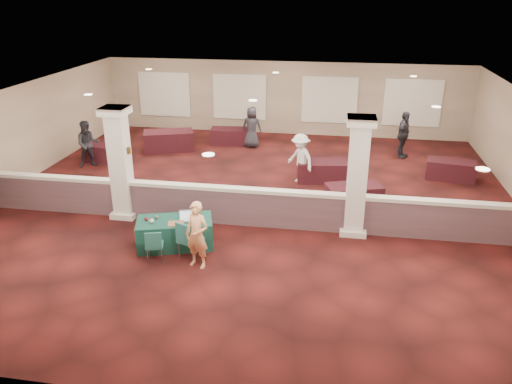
% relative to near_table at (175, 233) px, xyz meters
% --- Properties ---
extents(ground, '(16.00, 16.00, 0.00)m').
position_rel_near_table_xyz_m(ground, '(1.50, 3.00, -0.36)').
color(ground, '#491412').
rests_on(ground, ground).
extents(wall_back, '(16.00, 0.04, 3.20)m').
position_rel_near_table_xyz_m(wall_back, '(1.50, 11.00, 1.24)').
color(wall_back, '#807158').
rests_on(wall_back, ground).
extents(wall_front, '(16.00, 0.04, 3.20)m').
position_rel_near_table_xyz_m(wall_front, '(1.50, -5.00, 1.24)').
color(wall_front, '#807158').
rests_on(wall_front, ground).
extents(wall_left, '(0.04, 16.00, 3.20)m').
position_rel_near_table_xyz_m(wall_left, '(-6.50, 3.00, 1.24)').
color(wall_left, '#807158').
rests_on(wall_left, ground).
extents(ceiling, '(16.00, 16.00, 0.02)m').
position_rel_near_table_xyz_m(ceiling, '(1.50, 3.00, 2.84)').
color(ceiling, silver).
rests_on(ceiling, wall_back).
extents(partition_wall, '(15.60, 0.28, 1.10)m').
position_rel_near_table_xyz_m(partition_wall, '(1.50, 1.50, 0.21)').
color(partition_wall, '#543941').
rests_on(partition_wall, ground).
extents(column_left, '(0.72, 0.72, 3.20)m').
position_rel_near_table_xyz_m(column_left, '(-2.00, 1.50, 1.27)').
color(column_left, white).
rests_on(column_left, ground).
extents(column_right, '(0.72, 0.72, 3.20)m').
position_rel_near_table_xyz_m(column_right, '(4.50, 1.50, 1.27)').
color(column_right, white).
rests_on(column_right, ground).
extents(sconce_left, '(0.12, 0.12, 0.18)m').
position_rel_near_table_xyz_m(sconce_left, '(-2.28, 1.50, 1.64)').
color(sconce_left, brown).
rests_on(sconce_left, column_left).
extents(sconce_right, '(0.12, 0.12, 0.18)m').
position_rel_near_table_xyz_m(sconce_right, '(-1.72, 1.50, 1.64)').
color(sconce_right, brown).
rests_on(sconce_right, column_left).
extents(near_table, '(2.08, 1.45, 0.72)m').
position_rel_near_table_xyz_m(near_table, '(0.00, 0.00, 0.00)').
color(near_table, '#0E3430').
rests_on(near_table, ground).
extents(conf_chair_main, '(0.65, 0.65, 1.00)m').
position_rel_near_table_xyz_m(conf_chair_main, '(0.54, -0.63, 0.23)').
color(conf_chair_main, '#205E5F').
rests_on(conf_chair_main, ground).
extents(conf_chair_side, '(0.51, 0.51, 0.82)m').
position_rel_near_table_xyz_m(conf_chair_side, '(-0.24, -0.85, 0.13)').
color(conf_chair_side, '#205E5F').
rests_on(conf_chair_side, ground).
extents(woman, '(0.68, 0.56, 1.64)m').
position_rel_near_table_xyz_m(woman, '(0.85, -0.88, 0.46)').
color(woman, '#EC9966').
rests_on(woman, ground).
extents(far_table_front_left, '(1.66, 0.92, 0.65)m').
position_rel_near_table_xyz_m(far_table_front_left, '(-4.62, 6.00, -0.04)').
color(far_table_front_left, black).
rests_on(far_table_front_left, ground).
extents(far_table_front_center, '(1.79, 1.06, 0.69)m').
position_rel_near_table_xyz_m(far_table_front_center, '(3.50, 5.30, -0.02)').
color(far_table_front_center, black).
rests_on(far_table_front_center, ground).
extents(far_table_front_right, '(1.81, 1.32, 0.66)m').
position_rel_near_table_xyz_m(far_table_front_right, '(4.53, 3.33, -0.03)').
color(far_table_front_right, black).
rests_on(far_table_front_right, ground).
extents(far_table_back_left, '(2.16, 1.57, 0.79)m').
position_rel_near_table_xyz_m(far_table_back_left, '(-2.79, 7.72, 0.03)').
color(far_table_back_left, black).
rests_on(far_table_back_left, ground).
extents(far_table_back_center, '(1.71, 0.97, 0.66)m').
position_rel_near_table_xyz_m(far_table_back_center, '(-0.50, 9.00, -0.03)').
color(far_table_back_center, black).
rests_on(far_table_back_center, ground).
extents(far_table_back_right, '(1.72, 1.07, 0.65)m').
position_rel_near_table_xyz_m(far_table_back_right, '(7.86, 6.20, -0.04)').
color(far_table_back_right, black).
rests_on(far_table_back_right, ground).
extents(attendee_a, '(0.95, 0.81, 1.73)m').
position_rel_near_table_xyz_m(attendee_a, '(-5.00, 5.32, 0.50)').
color(attendee_a, black).
rests_on(attendee_a, ground).
extents(attendee_b, '(1.13, 1.10, 1.69)m').
position_rel_near_table_xyz_m(attendee_b, '(2.76, 5.03, 0.48)').
color(attendee_b, '#BBBAB6').
rests_on(attendee_b, ground).
extents(attendee_c, '(0.93, 1.18, 1.81)m').
position_rel_near_table_xyz_m(attendee_c, '(6.44, 8.36, 0.54)').
color(attendee_c, black).
rests_on(attendee_c, ground).
extents(attendee_d, '(0.86, 0.51, 1.69)m').
position_rel_near_table_xyz_m(attendee_d, '(0.46, 8.71, 0.48)').
color(attendee_d, black).
rests_on(attendee_d, ground).
extents(laptop_base, '(0.38, 0.31, 0.02)m').
position_rel_near_table_xyz_m(laptop_base, '(0.30, 0.04, 0.37)').
color(laptop_base, silver).
rests_on(laptop_base, near_table).
extents(laptop_screen, '(0.32, 0.11, 0.22)m').
position_rel_near_table_xyz_m(laptop_screen, '(0.27, 0.15, 0.49)').
color(laptop_screen, silver).
rests_on(laptop_screen, near_table).
extents(screen_glow, '(0.29, 0.09, 0.19)m').
position_rel_near_table_xyz_m(screen_glow, '(0.27, 0.14, 0.47)').
color(screen_glow, silver).
rests_on(screen_glow, near_table).
extents(knitting, '(0.47, 0.40, 0.03)m').
position_rel_near_table_xyz_m(knitting, '(0.12, -0.22, 0.38)').
color(knitting, '#C4641F').
rests_on(knitting, near_table).
extents(yarn_cream, '(0.11, 0.11, 0.11)m').
position_rel_near_table_xyz_m(yarn_cream, '(-0.49, -0.25, 0.42)').
color(yarn_cream, '#EFE2C5').
rests_on(yarn_cream, near_table).
extents(yarn_red, '(0.10, 0.10, 0.10)m').
position_rel_near_table_xyz_m(yarn_red, '(-0.68, -0.16, 0.41)').
color(yarn_red, '#5C1217').
rests_on(yarn_red, near_table).
extents(yarn_grey, '(0.10, 0.10, 0.10)m').
position_rel_near_table_xyz_m(yarn_grey, '(-0.46, -0.02, 0.41)').
color(yarn_grey, '#48484C').
rests_on(yarn_grey, near_table).
extents(scissors, '(0.12, 0.06, 0.01)m').
position_rel_near_table_xyz_m(scissors, '(0.70, -0.08, 0.37)').
color(scissors, red).
rests_on(scissors, near_table).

